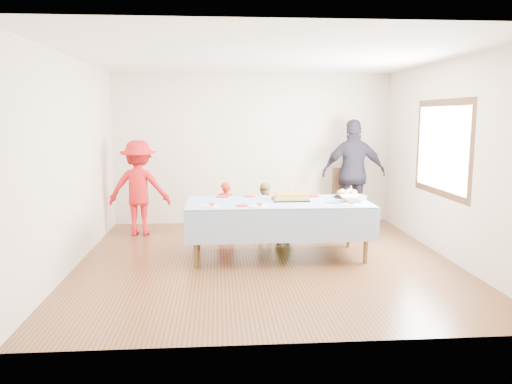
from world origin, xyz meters
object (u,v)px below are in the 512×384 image
at_px(party_table, 278,205).
at_px(adult_left, 139,188).
at_px(birthday_cake, 290,197).
at_px(dining_chair, 344,195).

distance_m(party_table, adult_left, 2.57).
height_order(birthday_cake, dining_chair, dining_chair).
bearing_deg(dining_chair, party_table, -111.70).
distance_m(dining_chair, adult_left, 3.52).
xyz_separation_m(party_table, birthday_cake, (0.18, 0.11, 0.10)).
bearing_deg(party_table, dining_chair, 52.39).
distance_m(birthday_cake, dining_chair, 2.10).
bearing_deg(birthday_cake, dining_chair, 54.63).
bearing_deg(adult_left, party_table, 147.82).
height_order(party_table, birthday_cake, birthday_cake).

